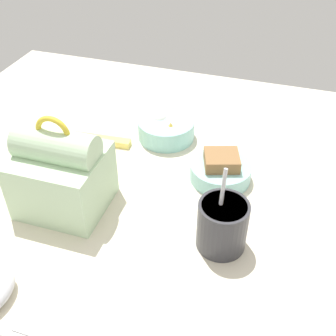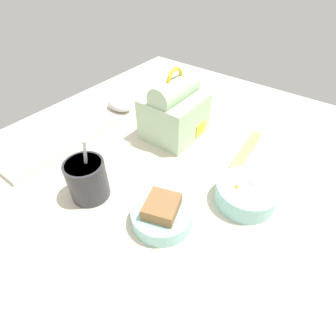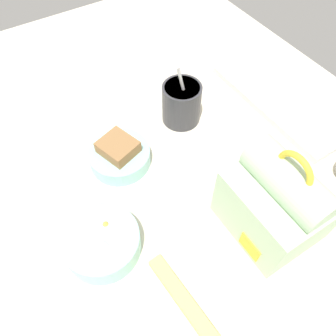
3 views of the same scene
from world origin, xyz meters
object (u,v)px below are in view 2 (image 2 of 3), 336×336
object	(u,v)px
computer_mouse	(119,105)
lunch_bag	(174,111)
keyboard	(62,139)
bento_bowl_snacks	(246,193)
chopstick_case	(246,151)
soup_cup	(87,179)
bento_bowl_sandwich	(162,214)

from	to	relation	value
computer_mouse	lunch_bag	bearing A→B (deg)	-91.19
lunch_bag	computer_mouse	xyz separation A→B (cm)	(0.49, 23.59, -6.00)
lunch_bag	keyboard	bearing A→B (deg)	134.36
bento_bowl_snacks	chopstick_case	world-z (taller)	bento_bowl_snacks
lunch_bag	soup_cup	size ratio (longest dim) A/B	1.28
bento_bowl_snacks	chopstick_case	size ratio (longest dim) A/B	0.72
soup_cup	computer_mouse	bearing A→B (deg)	34.97
bento_bowl_snacks	computer_mouse	size ratio (longest dim) A/B	1.46
keyboard	soup_cup	world-z (taller)	soup_cup
lunch_bag	soup_cup	bearing A→B (deg)	177.94
keyboard	bento_bowl_sandwich	xyz separation A→B (cm)	(-4.62, -40.66, 1.35)
bento_bowl_sandwich	chopstick_case	bearing A→B (deg)	-7.71
bento_bowl_snacks	chopstick_case	xyz separation A→B (cm)	(16.43, 7.14, -1.78)
lunch_bag	chopstick_case	size ratio (longest dim) A/B	1.08
keyboard	computer_mouse	world-z (taller)	computer_mouse
computer_mouse	chopstick_case	distance (cm)	45.24
lunch_bag	computer_mouse	distance (cm)	24.35
computer_mouse	bento_bowl_sandwich	bearing A→B (deg)	-124.72
bento_bowl_snacks	computer_mouse	xyz separation A→B (cm)	(12.29, 52.18, -0.77)
soup_cup	bento_bowl_sandwich	world-z (taller)	soup_cup
bento_bowl_snacks	lunch_bag	bearing A→B (deg)	67.56
soup_cup	bento_bowl_snacks	size ratio (longest dim) A/B	1.18
keyboard	soup_cup	distance (cm)	24.36
bento_bowl_sandwich	computer_mouse	world-z (taller)	bento_bowl_sandwich
lunch_bag	chopstick_case	distance (cm)	23.03
bento_bowl_sandwich	computer_mouse	bearing A→B (deg)	55.28
lunch_bag	soup_cup	xyz separation A→B (cm)	(-31.61, 1.14, -2.75)
computer_mouse	chopstick_case	bearing A→B (deg)	-84.75
lunch_bag	chopstick_case	xyz separation A→B (cm)	(4.63, -21.45, -7.00)
bento_bowl_sandwich	chopstick_case	size ratio (longest dim) A/B	0.68
computer_mouse	chopstick_case	xyz separation A→B (cm)	(4.14, -45.04, -1.00)
chopstick_case	bento_bowl_sandwich	bearing A→B (deg)	172.29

